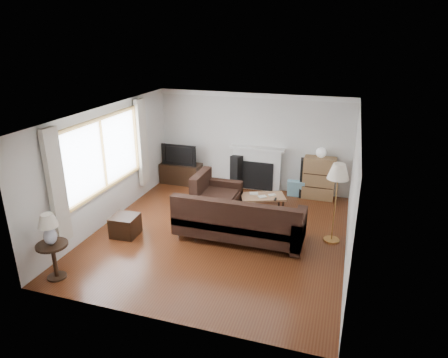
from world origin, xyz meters
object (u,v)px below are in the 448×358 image
(tv_stand, at_px, (181,173))
(sectional_sofa, at_px, (240,218))
(side_table, at_px, (55,261))
(floor_lamp, at_px, (335,203))
(bookshelf, at_px, (319,178))
(coffee_table, at_px, (263,203))

(tv_stand, relative_size, sectional_sofa, 0.40)
(side_table, bearing_deg, floor_lamp, 31.94)
(tv_stand, bearing_deg, side_table, -92.72)
(bookshelf, relative_size, coffee_table, 1.07)
(tv_stand, distance_m, sectional_sofa, 3.47)
(tv_stand, bearing_deg, sectional_sofa, -47.06)
(tv_stand, height_order, sectional_sofa, sectional_sofa)
(tv_stand, bearing_deg, coffee_table, -24.04)
(tv_stand, bearing_deg, floor_lamp, -26.48)
(bookshelf, relative_size, sectional_sofa, 0.38)
(bookshelf, height_order, coffee_table, bookshelf)
(coffee_table, bearing_deg, sectional_sofa, -118.75)
(coffee_table, bearing_deg, tv_stand, 133.80)
(side_table, bearing_deg, tv_stand, 87.28)
(floor_lamp, distance_m, side_table, 5.17)
(coffee_table, relative_size, side_table, 1.54)
(bookshelf, bearing_deg, coffee_table, -134.02)
(sectional_sofa, height_order, floor_lamp, floor_lamp)
(tv_stand, xyz_separation_m, side_table, (-0.23, -4.79, 0.05))
(sectional_sofa, distance_m, coffee_table, 1.44)
(bookshelf, height_order, floor_lamp, floor_lamp)
(floor_lamp, bearing_deg, sectional_sofa, -165.05)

